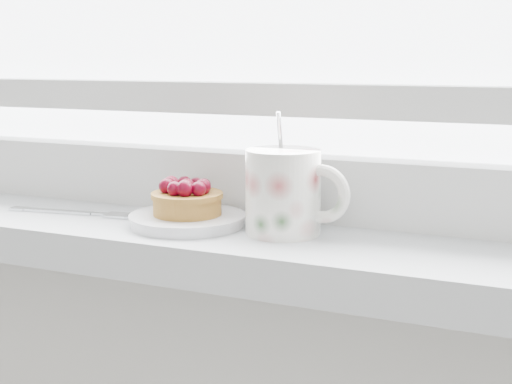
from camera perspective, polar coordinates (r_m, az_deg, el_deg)
The scene contains 4 objects.
saucer at distance 0.76m, azimuth -5.50°, elevation -2.23°, with size 0.12×0.12×0.01m, color white.
raspberry_tart at distance 0.75m, azimuth -5.55°, elevation -0.51°, with size 0.08×0.08×0.04m.
floral_mug at distance 0.71m, azimuth 2.40°, elevation 0.13°, with size 0.11×0.08×0.12m.
fork at distance 0.83m, azimuth -13.91°, elevation -1.62°, with size 0.18×0.04×0.00m.
Camera 1 is at (0.31, 1.24, 1.12)m, focal length 50.00 mm.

